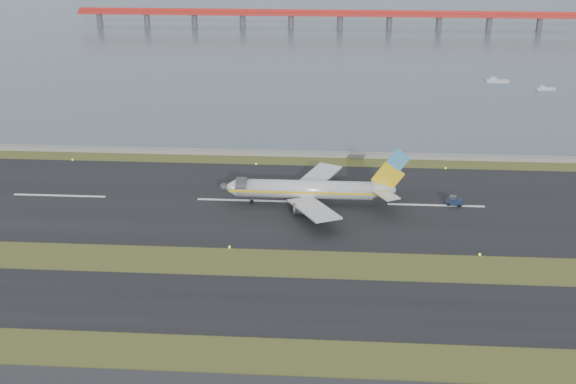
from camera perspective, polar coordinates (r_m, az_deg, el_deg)
name	(u,v)px	position (r m, az deg, el deg)	size (l,w,h in m)	color
ground	(223,268)	(125.64, -5.13, -5.97)	(1000.00, 1000.00, 0.00)	#314217
taxiway_strip	(212,303)	(115.30, -6.03, -8.73)	(1000.00, 18.00, 0.10)	black
runway_strip	(245,201)	(152.48, -3.45, -0.68)	(1000.00, 45.00, 0.10)	black
seawall	(259,153)	(180.19, -2.28, 3.12)	(1000.00, 2.50, 1.00)	gray
red_pier	(340,15)	(363.18, 4.14, 13.79)	(260.00, 5.00, 10.20)	red
airliner	(312,190)	(148.85, 1.88, 0.18)	(38.52, 32.89, 12.80)	silver
pushback_tug	(454,201)	(153.54, 13.01, -0.69)	(3.52, 2.55, 2.03)	#16223D
workboat_near	(545,89)	(258.46, 19.63, 7.70)	(6.53, 3.30, 1.52)	silver
workboat_far	(497,81)	(264.82, 16.18, 8.45)	(7.91, 3.05, 1.88)	silver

